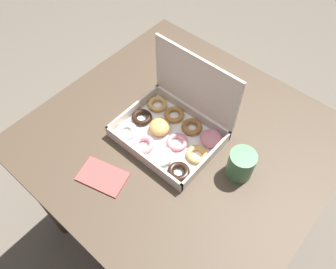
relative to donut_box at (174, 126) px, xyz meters
name	(u,v)px	position (x,y,z in m)	size (l,w,h in m)	color
ground_plane	(176,223)	(0.03, 0.00, -0.81)	(8.00, 8.00, 0.00)	#6B6054
dining_table	(180,157)	(0.03, 0.00, -0.17)	(0.91, 0.87, 0.76)	#4C3D2D
donut_box	(174,126)	(0.00, 0.00, 0.00)	(0.31, 0.25, 0.26)	white
coffee_mug	(241,164)	(0.24, 0.02, 0.01)	(0.08, 0.08, 0.09)	#4C8456
paper_napkin	(103,177)	(-0.06, -0.26, -0.04)	(0.16, 0.12, 0.01)	#CC4C47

